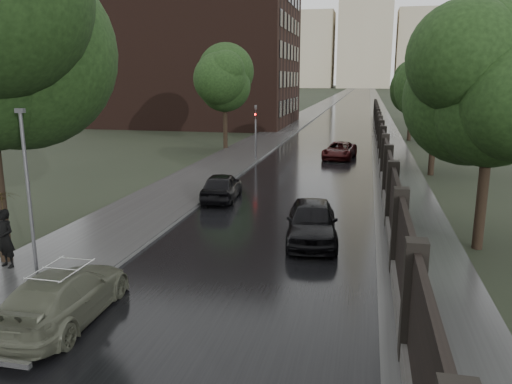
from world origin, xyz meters
The scene contains 18 objects.
ground centered at (0.00, 0.00, 0.00)m, with size 800.00×800.00×0.00m, color black.
road centered at (0.00, 190.00, 0.01)m, with size 8.00×420.00×0.02m, color black.
sidewalk_left centered at (-6.00, 190.00, 0.08)m, with size 4.00×420.00×0.16m, color #2D2D2D.
verge_right centered at (5.50, 190.00, 0.04)m, with size 3.00×420.00×0.08m, color #2D2D2D.
fence_right centered at (4.60, 32.01, 1.01)m, with size 0.45×75.72×2.70m.
tree_left_far centered at (-8.00, 30.00, 5.24)m, with size 4.25×4.25×7.39m.
tree_right_a centered at (7.50, 8.00, 4.95)m, with size 4.08×4.08×7.01m.
tree_right_b centered at (7.50, 22.00, 4.95)m, with size 4.08×4.08×7.01m.
tree_right_c centered at (7.50, 40.00, 4.95)m, with size 4.08×4.08×7.01m.
lamp_post centered at (-5.40, 1.50, 2.67)m, with size 0.25×0.12×5.11m.
traffic_light centered at (-4.30, 24.99, 2.40)m, with size 0.16×0.32×4.00m.
brick_building centered at (-18.00, 52.00, 10.00)m, with size 24.00×18.00×20.00m, color black.
stalinist_tower centered at (0.00, 300.00, 38.38)m, with size 92.00×30.00×159.00m.
volga_sedan centered at (-3.60, 0.04, 0.66)m, with size 1.84×4.52×1.31m, color #515443.
hatchback_left centered at (-3.33, 12.97, 0.68)m, with size 1.62×4.01×1.37m, color black.
car_right_near centered at (1.69, 7.55, 0.76)m, with size 1.81×4.49×1.53m, color black.
car_right_far centered at (1.60, 27.24, 0.62)m, with size 2.06×4.48×1.24m, color black.
pedestrian_umbrella centered at (-7.19, 2.55, 2.07)m, with size 1.34×1.35×2.87m.
Camera 1 is at (3.49, -10.04, 5.89)m, focal length 35.00 mm.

